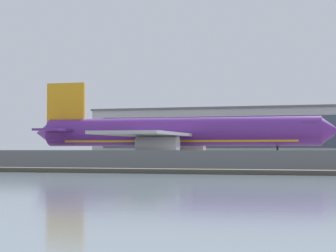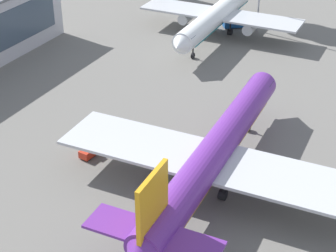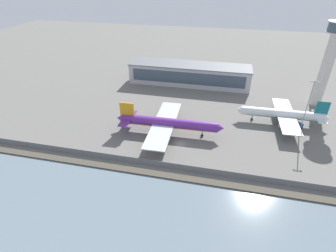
{
  "view_description": "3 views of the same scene",
  "coord_description": "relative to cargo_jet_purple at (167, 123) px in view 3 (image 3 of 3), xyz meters",
  "views": [
    {
      "loc": [
        21.36,
        -88.55,
        2.61
      ],
      "look_at": [
        -8.33,
        7.35,
        6.2
      ],
      "focal_mm": 70.0,
      "sensor_mm": 36.0,
      "label": 1
    },
    {
      "loc": [
        -64.83,
        -14.83,
        45.23
      ],
      "look_at": [
        -0.39,
        17.45,
        2.91
      ],
      "focal_mm": 60.0,
      "sensor_mm": 36.0,
      "label": 2
    },
    {
      "loc": [
        15.0,
        -89.0,
        63.87
      ],
      "look_at": [
        -7.04,
        8.04,
        3.16
      ],
      "focal_mm": 28.0,
      "sensor_mm": 36.0,
      "label": 3
    }
  ],
  "objects": [
    {
      "name": "ground_plane",
      "position": [
        7.32,
        -7.25,
        -5.1
      ],
      "size": [
        500.0,
        500.0,
        0.0
      ],
      "primitive_type": "plane",
      "color": "#66635E"
    },
    {
      "name": "shoreline_seawall",
      "position": [
        7.32,
        -27.75,
        -4.85
      ],
      "size": [
        320.0,
        3.0,
        0.5
      ],
      "color": "#474238",
      "rests_on": "ground"
    },
    {
      "name": "perimeter_fence",
      "position": [
        7.32,
        -23.25,
        -3.84
      ],
      "size": [
        280.0,
        0.1,
        2.52
      ],
      "color": "slate",
      "rests_on": "ground"
    },
    {
      "name": "cargo_jet_purple",
      "position": [
        0.0,
        0.0,
        0.0
      ],
      "size": [
        47.92,
        41.2,
        13.36
      ],
      "color": "#602889",
      "rests_on": "ground"
    },
    {
      "name": "passenger_jet_white_teal",
      "position": [
        51.03,
        20.21,
        -0.17
      ],
      "size": [
        41.83,
        35.43,
        12.9
      ],
      "color": "white",
      "rests_on": "ground"
    },
    {
      "name": "baggage_tug",
      "position": [
        -1.41,
        18.74,
        -4.29
      ],
      "size": [
        3.37,
        1.97,
        1.8
      ],
      "color": "red",
      "rests_on": "ground"
    },
    {
      "name": "ops_van",
      "position": [
        57.88,
        18.64,
        -3.82
      ],
      "size": [
        4.88,
        5.38,
        2.48
      ],
      "color": "#19519E",
      "rests_on": "ground"
    },
    {
      "name": "control_tower",
      "position": [
        71.75,
        45.86,
        20.32
      ],
      "size": [
        10.83,
        10.83,
        44.87
      ],
      "color": "beige",
      "rests_on": "ground"
    },
    {
      "name": "terminal_building",
      "position": [
        0.64,
        59.84,
        1.16
      ],
      "size": [
        74.62,
        17.35,
        12.49
      ],
      "color": "#B2B2B7",
      "rests_on": "ground"
    },
    {
      "name": "apron_light_mast_apron_west",
      "position": [
        58.05,
        13.59,
        8.59
      ],
      "size": [
        3.2,
        0.4,
        24.76
      ],
      "color": "gray",
      "rests_on": "ground"
    }
  ]
}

